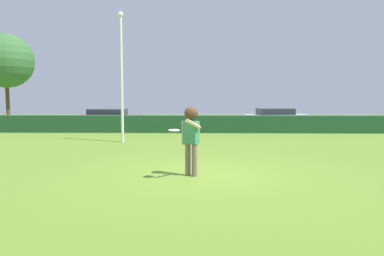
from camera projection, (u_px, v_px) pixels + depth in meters
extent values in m
plane|color=olive|center=(203.00, 174.00, 9.23)|extent=(60.00, 60.00, 0.00)
cylinder|color=#795E51|center=(194.00, 160.00, 8.90)|extent=(0.14, 0.14, 0.84)
cylinder|color=#795E51|center=(188.00, 159.00, 9.00)|extent=(0.14, 0.14, 0.84)
cube|color=#3B855D|center=(191.00, 132.00, 8.89)|extent=(0.44, 0.38, 0.58)
cylinder|color=tan|center=(193.00, 124.00, 8.51)|extent=(0.39, 0.58, 0.30)
cylinder|color=tan|center=(183.00, 133.00, 9.01)|extent=(0.09, 0.09, 0.62)
sphere|color=tan|center=(191.00, 114.00, 8.85)|extent=(0.22, 0.22, 0.22)
sphere|color=#48301E|center=(191.00, 113.00, 8.84)|extent=(0.34, 0.34, 0.34)
cylinder|color=white|center=(174.00, 130.00, 8.46)|extent=(0.28, 0.28, 0.03)
cylinder|color=silver|center=(122.00, 80.00, 15.32)|extent=(0.12, 0.12, 5.49)
sphere|color=#F2EFCC|center=(120.00, 14.00, 15.06)|extent=(0.24, 0.24, 0.24)
cube|color=#1E4927|center=(201.00, 124.00, 19.74)|extent=(26.62, 0.90, 0.96)
cube|color=#B21E1E|center=(108.00, 120.00, 22.02)|extent=(4.28, 1.91, 0.55)
cube|color=#2D333D|center=(108.00, 112.00, 21.98)|extent=(2.28, 1.67, 0.40)
cylinder|color=black|center=(134.00, 123.00, 22.78)|extent=(0.60, 0.13, 0.60)
cylinder|color=black|center=(127.00, 125.00, 21.09)|extent=(0.60, 0.13, 0.60)
cylinder|color=black|center=(90.00, 123.00, 23.00)|extent=(0.60, 0.13, 0.60)
cylinder|color=black|center=(80.00, 125.00, 21.31)|extent=(0.60, 0.13, 0.60)
cube|color=#B7B7BC|center=(275.00, 119.00, 23.00)|extent=(4.38, 2.20, 0.55)
cube|color=#2D333D|center=(275.00, 111.00, 22.95)|extent=(2.38, 1.82, 0.40)
cylinder|color=black|center=(291.00, 122.00, 24.01)|extent=(0.61, 0.17, 0.60)
cylinder|color=black|center=(302.00, 124.00, 22.33)|extent=(0.61, 0.17, 0.60)
cylinder|color=black|center=(250.00, 122.00, 23.72)|extent=(0.61, 0.17, 0.60)
cylinder|color=black|center=(257.00, 124.00, 22.03)|extent=(0.61, 0.17, 0.60)
cylinder|color=brown|center=(8.00, 102.00, 24.03)|extent=(0.25, 0.25, 3.36)
sphere|color=#396D38|center=(6.00, 61.00, 23.78)|extent=(3.70, 3.70, 3.70)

